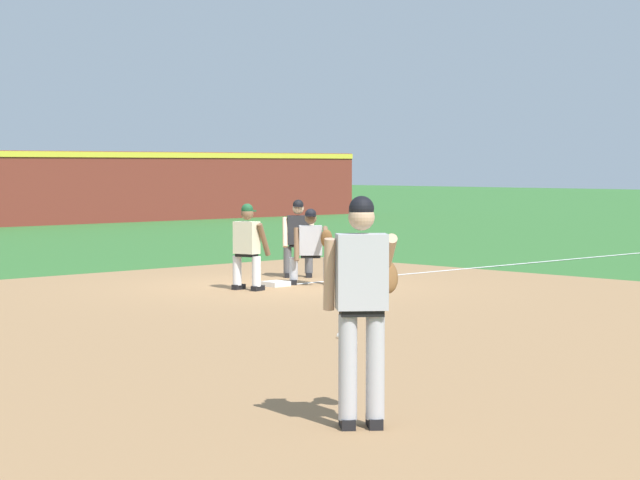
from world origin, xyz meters
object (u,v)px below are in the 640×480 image
object	(u,v)px
pitcher	(363,297)
umpire	(298,235)
first_baseman	(312,243)
baseball	(340,336)
first_base_bag	(276,284)
baserunner	(247,243)

from	to	relation	value
pitcher	umpire	xyz separation A→B (m)	(8.76, 10.14, -0.27)
pitcher	first_baseman	xyz separation A→B (m)	(7.94, 8.91, -0.33)
baseball	pitcher	world-z (taller)	pitcher
first_base_bag	umpire	size ratio (longest dim) A/B	0.26
baserunner	umpire	distance (m)	2.55
baseball	pitcher	xyz separation A→B (m)	(-3.50, -3.77, 1.02)
first_baseman	baserunner	world-z (taller)	baserunner
pitcher	baserunner	size ratio (longest dim) A/B	1.27
first_base_bag	first_baseman	xyz separation A→B (m)	(0.64, -0.24, 0.69)
umpire	baseball	bearing A→B (deg)	-129.52
first_base_bag	pitcher	size ratio (longest dim) A/B	0.20
first_baseman	pitcher	bearing A→B (deg)	-131.68
pitcher	baserunner	xyz separation A→B (m)	(6.49, 8.97, -0.27)
first_baseman	first_base_bag	bearing A→B (deg)	159.23
first_base_bag	pitcher	bearing A→B (deg)	-128.56
first_baseman	umpire	world-z (taller)	umpire
baseball	pitcher	bearing A→B (deg)	-132.85
first_base_bag	baseball	xyz separation A→B (m)	(-3.80, -5.39, -0.01)
pitcher	baseball	bearing A→B (deg)	47.15
pitcher	first_baseman	world-z (taller)	pitcher
baseball	baserunner	xyz separation A→B (m)	(3.00, 5.20, 0.76)
first_base_bag	baseball	bearing A→B (deg)	-125.21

